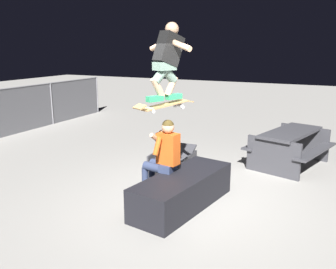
% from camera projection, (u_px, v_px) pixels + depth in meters
% --- Properties ---
extents(ground_plane, '(40.00, 40.00, 0.00)m').
position_uv_depth(ground_plane, '(191.00, 201.00, 5.91)').
color(ground_plane, gray).
extents(ledge_box_main, '(2.05, 1.01, 0.52)m').
position_uv_depth(ledge_box_main, '(183.00, 191.00, 5.66)').
color(ledge_box_main, black).
rests_on(ledge_box_main, ground).
extents(person_sitting_on_ledge, '(0.60, 0.78, 1.35)m').
position_uv_depth(person_sitting_on_ledge, '(162.00, 155.00, 5.79)').
color(person_sitting_on_ledge, '#2D3856').
rests_on(person_sitting_on_ledge, ground).
extents(skateboard, '(1.01, 0.61, 0.13)m').
position_uv_depth(skateboard, '(165.00, 105.00, 5.38)').
color(skateboard, '#AD8451').
extents(skater_airborne, '(0.63, 0.84, 1.12)m').
position_uv_depth(skater_airborne, '(167.00, 58.00, 5.25)').
color(skater_airborne, '#2D9E66').
extents(kicker_ramp, '(1.03, 0.85, 0.43)m').
position_uv_depth(kicker_ramp, '(172.00, 159.00, 7.83)').
color(kicker_ramp, '#38383D').
rests_on(kicker_ramp, ground).
extents(picnic_table_back, '(2.00, 1.75, 0.75)m').
position_uv_depth(picnic_table_back, '(290.00, 143.00, 7.55)').
color(picnic_table_back, '#38383D').
rests_on(picnic_table_back, ground).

